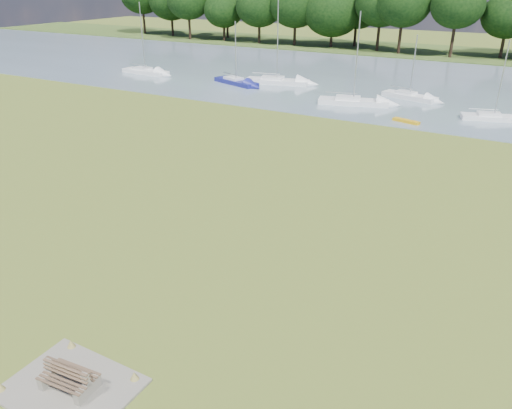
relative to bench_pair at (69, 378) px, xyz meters
The scene contains 13 objects.
ground 14.01m from the bench_pair, 90.00° to the left, with size 220.00×220.00×0.00m, color olive.
river 56.00m from the bench_pair, 90.00° to the left, with size 220.00×40.00×0.10m, color slate.
far_bank 86.00m from the bench_pair, 90.00° to the left, with size 220.00×20.00×0.40m, color #4C6626.
concrete_pad 0.45m from the bench_pair, ahead, with size 4.20×3.20×0.10m, color gray.
bench_pair is the anchor object (origin of this frame).
kayak 38.03m from the bench_pair, 87.66° to the left, with size 2.56×0.60×0.26m, color #E6A810.
tree_line 82.39m from the bench_pair, 93.18° to the left, with size 132.83×9.93×12.02m.
sailboat_1 50.24m from the bench_pair, 115.12° to the left, with size 6.83×3.95×7.36m.
sailboat_2 47.89m from the bench_pair, 90.74° to the left, with size 6.27×3.31×6.69m.
sailboat_4 58.04m from the bench_pair, 128.27° to the left, with size 7.21×2.51×9.14m.
sailboat_5 51.10m from the bench_pair, 109.51° to the left, with size 8.14×3.76×10.31m.
sailboat_6 43.64m from the bench_pair, 78.88° to the left, with size 6.00×3.22×7.18m.
sailboat_8 42.61m from the bench_pair, 96.90° to the left, with size 7.47×3.88×9.15m.
Camera 1 is at (11.35, -21.80, 12.42)m, focal length 35.00 mm.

